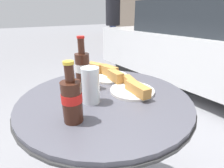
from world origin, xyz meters
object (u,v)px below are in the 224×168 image
object	(u,v)px
cola_bottle_right	(72,99)
cola_bottle_left	(83,69)
drinking_glass	(91,87)
bistro_table	(106,124)
pedestrian	(113,19)
parked_car	(221,49)
lunch_plate_near	(133,89)
lunch_plate_far	(107,73)

from	to	relation	value
cola_bottle_right	cola_bottle_left	bearing A→B (deg)	146.03
cola_bottle_left	drinking_glass	bearing A→B (deg)	-14.94
bistro_table	pedestrian	bearing A→B (deg)	143.88
cola_bottle_left	cola_bottle_right	size ratio (longest dim) A/B	1.19
bistro_table	cola_bottle_left	world-z (taller)	cola_bottle_left
parked_car	pedestrian	size ratio (longest dim) A/B	2.28
bistro_table	parked_car	size ratio (longest dim) A/B	0.20
cola_bottle_right	lunch_plate_near	world-z (taller)	cola_bottle_right
cola_bottle_left	lunch_plate_far	size ratio (longest dim) A/B	0.83
cola_bottle_right	parked_car	distance (m)	2.68
parked_car	drinking_glass	bearing A→B (deg)	-76.63
cola_bottle_left	pedestrian	world-z (taller)	pedestrian
lunch_plate_far	bistro_table	bearing A→B (deg)	-35.65
bistro_table	pedestrian	world-z (taller)	pedestrian
cola_bottle_left	lunch_plate_near	bearing A→B (deg)	43.21
lunch_plate_near	lunch_plate_far	world-z (taller)	lunch_plate_far
bistro_table	lunch_plate_far	distance (m)	0.30
cola_bottle_right	lunch_plate_far	xyz separation A→B (m)	(-0.29, 0.34, -0.06)
cola_bottle_right	pedestrian	world-z (taller)	pedestrian
drinking_glass	pedestrian	size ratio (longest dim) A/B	0.09
lunch_plate_near	parked_car	world-z (taller)	parked_car
lunch_plate_near	lunch_plate_far	xyz separation A→B (m)	(-0.24, 0.01, 0.01)
bistro_table	cola_bottle_left	size ratio (longest dim) A/B	3.03
cola_bottle_right	drinking_glass	size ratio (longest dim) A/B	1.41
lunch_plate_near	pedestrian	xyz separation A→B (m)	(-3.08, 2.09, 0.18)
cola_bottle_left	pedestrian	size ratio (longest dim) A/B	0.15
cola_bottle_left	drinking_glass	world-z (taller)	cola_bottle_left
cola_bottle_right	parked_car	xyz separation A→B (m)	(-0.67, 2.59, -0.23)
cola_bottle_right	drinking_glass	distance (m)	0.14
lunch_plate_far	pedestrian	xyz separation A→B (m)	(-2.84, 2.08, 0.17)
drinking_glass	cola_bottle_left	bearing A→B (deg)	165.06
bistro_table	cola_bottle_right	xyz separation A→B (m)	(0.10, -0.19, 0.23)
drinking_glass	lunch_plate_near	bearing A→B (deg)	81.89
cola_bottle_right	drinking_glass	world-z (taller)	cola_bottle_right
bistro_table	pedestrian	distance (m)	3.78
cola_bottle_right	lunch_plate_far	distance (m)	0.45
lunch_plate_near	pedestrian	distance (m)	3.73
bistro_table	parked_car	world-z (taller)	parked_car
cola_bottle_right	bistro_table	bearing A→B (deg)	116.57
parked_car	pedestrian	world-z (taller)	pedestrian
drinking_glass	pedestrian	distance (m)	3.82
bistro_table	pedestrian	xyz separation A→B (m)	(-3.04, 2.22, 0.35)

